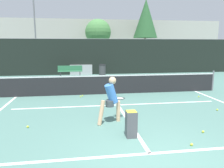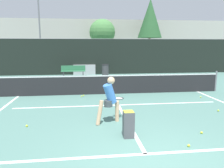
{
  "view_description": "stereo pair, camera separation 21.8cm",
  "coord_description": "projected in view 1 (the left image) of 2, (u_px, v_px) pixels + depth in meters",
  "views": [
    {
      "loc": [
        -1.51,
        -3.97,
        2.4
      ],
      "look_at": [
        -0.31,
        4.08,
        0.95
      ],
      "focal_mm": 35.0,
      "sensor_mm": 36.0,
      "label": 1
    },
    {
      "loc": [
        -1.29,
        -4.0,
        2.4
      ],
      "look_at": [
        -0.31,
        4.08,
        0.95
      ],
      "focal_mm": 35.0,
      "sensor_mm": 36.0,
      "label": 2
    }
  ],
  "objects": [
    {
      "name": "tennis_ball_scattered_6",
      "position": [
        82.0,
        96.0,
        10.38
      ],
      "size": [
        0.07,
        0.07,
        0.07
      ],
      "primitive_type": "sphere",
      "color": "#D1E033",
      "rests_on": "ground"
    },
    {
      "name": "tennis_ball_scattered_2",
      "position": [
        192.0,
        145.0,
        5.28
      ],
      "size": [
        0.07,
        0.07,
        0.07
      ],
      "primitive_type": "sphere",
      "color": "#D1E033",
      "rests_on": "ground"
    },
    {
      "name": "tree_west",
      "position": [
        98.0,
        32.0,
        26.69
      ],
      "size": [
        3.16,
        3.16,
        5.55
      ],
      "color": "brown",
      "rests_on": "ground"
    },
    {
      "name": "tennis_ball_scattered_5",
      "position": [
        107.0,
        102.0,
        9.19
      ],
      "size": [
        0.07,
        0.07,
        0.07
      ],
      "primitive_type": "sphere",
      "color": "#D1E033",
      "rests_on": "ground"
    },
    {
      "name": "tennis_ball_scattered_1",
      "position": [
        80.0,
        96.0,
        10.21
      ],
      "size": [
        0.07,
        0.07,
        0.07
      ],
      "primitive_type": "sphere",
      "color": "#D1E033",
      "rests_on": "ground"
    },
    {
      "name": "ball_hopper",
      "position": [
        131.0,
        123.0,
        5.74
      ],
      "size": [
        0.28,
        0.28,
        0.71
      ],
      "color": "#4C4C51",
      "rests_on": "ground"
    },
    {
      "name": "tennis_ball_scattered_7",
      "position": [
        199.0,
        97.0,
        10.19
      ],
      "size": [
        0.07,
        0.07,
        0.07
      ],
      "primitive_type": "sphere",
      "color": "#D1E033",
      "rests_on": "ground"
    },
    {
      "name": "courtside_bench",
      "position": [
        70.0,
        71.0,
        16.68
      ],
      "size": [
        1.86,
        0.43,
        0.86
      ],
      "rotation": [
        0.0,
        0.0,
        0.03
      ],
      "color": "#33724C",
      "rests_on": "ground"
    },
    {
      "name": "ground_plane",
      "position": [
        156.0,
        163.0,
        4.51
      ],
      "size": [
        100.0,
        100.0,
        0.0
      ],
      "primitive_type": "plane",
      "color": "#4C756B"
    },
    {
      "name": "court_baseline_near",
      "position": [
        150.0,
        154.0,
        4.9
      ],
      "size": [
        11.0,
        0.1,
        0.01
      ],
      "primitive_type": "cube",
      "color": "white",
      "rests_on": "ground"
    },
    {
      "name": "tennis_ball_scattered_0",
      "position": [
        28.0,
        127.0,
        6.43
      ],
      "size": [
        0.07,
        0.07,
        0.07
      ],
      "primitive_type": "sphere",
      "color": "#D1E033",
      "rests_on": "ground"
    },
    {
      "name": "court_center_mark",
      "position": [
        123.0,
        112.0,
        7.91
      ],
      "size": [
        0.1,
        6.17,
        0.01
      ],
      "primitive_type": "cube",
      "color": "white",
      "rests_on": "ground"
    },
    {
      "name": "fence_back",
      "position": [
        98.0,
        57.0,
        18.05
      ],
      "size": [
        24.0,
        0.06,
        2.93
      ],
      "color": "black",
      "rests_on": "ground"
    },
    {
      "name": "player_practicing",
      "position": [
        111.0,
        98.0,
        6.74
      ],
      "size": [
        1.03,
        0.86,
        1.46
      ],
      "rotation": [
        0.0,
        0.0,
        0.41
      ],
      "color": "#DBAD84",
      "rests_on": "ground"
    },
    {
      "name": "court_service_line",
      "position": [
        118.0,
        105.0,
        8.88
      ],
      "size": [
        8.25,
        0.1,
        0.01
      ],
      "primitive_type": "cube",
      "color": "white",
      "rests_on": "ground"
    },
    {
      "name": "building_far",
      "position": [
        90.0,
        42.0,
        29.57
      ],
      "size": [
        36.0,
        2.4,
        5.71
      ],
      "primitive_type": "cube",
      "color": "#B2ADA3",
      "rests_on": "ground"
    },
    {
      "name": "parked_car",
      "position": [
        81.0,
        65.0,
        19.95
      ],
      "size": [
        1.81,
        4.52,
        1.36
      ],
      "color": "#B7B7BC",
      "rests_on": "ground"
    },
    {
      "name": "net",
      "position": [
        111.0,
        84.0,
        10.82
      ],
      "size": [
        11.09,
        0.09,
        1.07
      ],
      "color": "slate",
      "rests_on": "ground"
    },
    {
      "name": "floodlight_mast",
      "position": [
        34.0,
        7.0,
        22.7
      ],
      "size": [
        1.1,
        0.24,
        10.25
      ],
      "color": "slate",
      "rests_on": "ground"
    },
    {
      "name": "tennis_ball_scattered_4",
      "position": [
        203.0,
        132.0,
        6.06
      ],
      "size": [
        0.07,
        0.07,
        0.07
      ],
      "primitive_type": "sphere",
      "color": "#D1E033",
      "rests_on": "ground"
    },
    {
      "name": "tennis_ball_scattered_3",
      "position": [
        217.0,
        110.0,
        8.12
      ],
      "size": [
        0.07,
        0.07,
        0.07
      ],
      "primitive_type": "sphere",
      "color": "#D1E033",
      "rests_on": "ground"
    },
    {
      "name": "tree_mid",
      "position": [
        146.0,
        19.0,
        26.73
      ],
      "size": [
        2.97,
        2.97,
        7.92
      ],
      "color": "brown",
      "rests_on": "ground"
    },
    {
      "name": "trash_bin",
      "position": [
        102.0,
        70.0,
        17.14
      ],
      "size": [
        0.56,
        0.56,
        0.92
      ],
      "color": "#3F3F42",
      "rests_on": "ground"
    }
  ]
}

